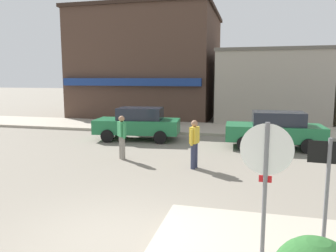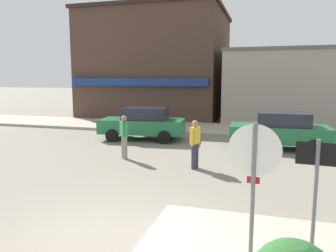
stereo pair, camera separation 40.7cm
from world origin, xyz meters
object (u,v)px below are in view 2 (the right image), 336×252
at_px(pedestrian_crossing_near, 124,136).
at_px(pedestrian_crossing_far, 195,143).
at_px(stop_sign, 254,172).
at_px(one_way_sign, 315,190).
at_px(parked_car_second, 280,130).
at_px(parked_car_nearest, 143,123).

xyz_separation_m(pedestrian_crossing_near, pedestrian_crossing_far, (2.78, -0.58, 0.00)).
height_order(stop_sign, pedestrian_crossing_far, stop_sign).
distance_m(stop_sign, one_way_sign, 0.91).
bearing_deg(pedestrian_crossing_near, parked_car_second, 31.10).
bearing_deg(pedestrian_crossing_near, parked_car_nearest, 100.29).
height_order(parked_car_nearest, parked_car_second, same).
bearing_deg(parked_car_nearest, one_way_sign, -56.49).
relative_size(parked_car_second, pedestrian_crossing_far, 2.53).
distance_m(stop_sign, parked_car_nearest, 11.03).
bearing_deg(pedestrian_crossing_far, parked_car_second, 54.70).
xyz_separation_m(one_way_sign, pedestrian_crossing_far, (-2.90, 5.27, -0.46)).
distance_m(one_way_sign, parked_car_second, 9.23).
distance_m(stop_sign, pedestrian_crossing_near, 7.55).
bearing_deg(one_way_sign, stop_sign, 176.92).
height_order(stop_sign, one_way_sign, stop_sign).
xyz_separation_m(one_way_sign, pedestrian_crossing_near, (-5.68, 5.85, -0.46)).
bearing_deg(parked_car_second, stop_sign, -94.92).
bearing_deg(one_way_sign, parked_car_nearest, 123.51).
xyz_separation_m(one_way_sign, parked_car_second, (-0.10, 9.22, -0.52)).
relative_size(one_way_sign, parked_car_nearest, 0.50).
bearing_deg(parked_car_second, parked_car_nearest, 176.45).
xyz_separation_m(parked_car_nearest, pedestrian_crossing_near, (0.68, -3.75, 0.06)).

